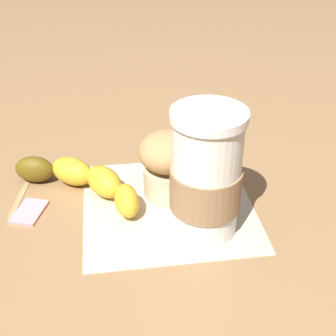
% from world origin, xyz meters
% --- Properties ---
extents(ground_plane, '(3.00, 3.00, 0.00)m').
position_xyz_m(ground_plane, '(0.00, 0.00, 0.00)').
color(ground_plane, '#936D47').
extents(paper_napkin, '(0.25, 0.25, 0.00)m').
position_xyz_m(paper_napkin, '(0.00, 0.00, 0.00)').
color(paper_napkin, beige).
rests_on(paper_napkin, ground_plane).
extents(coffee_cup, '(0.08, 0.08, 0.15)m').
position_xyz_m(coffee_cup, '(-0.04, 0.04, 0.07)').
color(coffee_cup, white).
rests_on(coffee_cup, paper_napkin).
extents(muffin, '(0.08, 0.08, 0.09)m').
position_xyz_m(muffin, '(0.00, -0.03, 0.05)').
color(muffin, beige).
rests_on(muffin, paper_napkin).
extents(banana, '(0.18, 0.12, 0.04)m').
position_xyz_m(banana, '(0.11, -0.03, 0.02)').
color(banana, gold).
rests_on(banana, paper_napkin).
extents(sugar_packet, '(0.04, 0.05, 0.01)m').
position_xyz_m(sugar_packet, '(0.17, 0.02, 0.00)').
color(sugar_packet, pink).
rests_on(sugar_packet, ground_plane).
extents(wooden_stirrer, '(0.01, 0.11, 0.00)m').
position_xyz_m(wooden_stirrer, '(0.19, -0.02, 0.00)').
color(wooden_stirrer, tan).
rests_on(wooden_stirrer, ground_plane).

